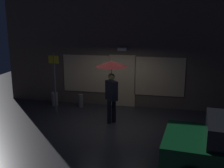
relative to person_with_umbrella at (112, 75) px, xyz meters
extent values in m
plane|color=#2D2D33|center=(0.04, -0.18, -1.75)|extent=(18.00, 18.00, 0.00)
cube|color=brown|center=(0.04, 2.17, 0.49)|extent=(10.35, 0.30, 4.48)
cube|color=#F9D199|center=(0.04, 2.00, -0.65)|extent=(1.10, 0.04, 2.20)
cube|color=#F9D199|center=(-1.54, 2.00, -0.40)|extent=(2.03, 0.04, 1.60)
cube|color=#F9D199|center=(1.58, 2.00, -0.40)|extent=(2.03, 0.04, 1.60)
cube|color=white|center=(0.04, 1.92, 0.70)|extent=(0.36, 0.16, 0.12)
cylinder|color=black|center=(-0.07, -0.07, -1.32)|extent=(0.15, 0.15, 0.86)
cylinder|color=black|center=(0.07, 0.07, -1.32)|extent=(0.15, 0.15, 0.86)
cube|color=black|center=(0.00, 0.00, -0.55)|extent=(0.50, 0.49, 0.69)
cube|color=silver|center=(0.09, -0.09, -0.55)|extent=(0.11, 0.11, 0.55)
cube|color=navy|center=(0.09, -0.09, -0.57)|extent=(0.05, 0.05, 0.44)
sphere|color=tan|center=(0.00, 0.00, -0.05)|extent=(0.24, 0.24, 0.24)
cylinder|color=slate|center=(0.00, 0.00, -0.01)|extent=(0.02, 0.02, 1.02)
cone|color=#4C0C0C|center=(0.00, 0.00, 0.41)|extent=(1.10, 1.10, 0.19)
cylinder|color=black|center=(2.71, -1.93, -1.43)|extent=(0.66, 0.28, 0.64)
cylinder|color=#595B60|center=(-2.40, 0.61, -0.56)|extent=(0.07, 0.07, 2.39)
cube|color=gold|center=(-2.40, 0.59, 0.39)|extent=(0.40, 0.02, 0.30)
cylinder|color=slate|center=(-1.64, 1.45, -1.47)|extent=(0.21, 0.21, 0.56)
cylinder|color=#9E998E|center=(-2.82, 1.47, -1.46)|extent=(0.27, 0.27, 0.58)
camera|label=1|loc=(1.98, -9.23, 1.98)|focal=44.57mm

